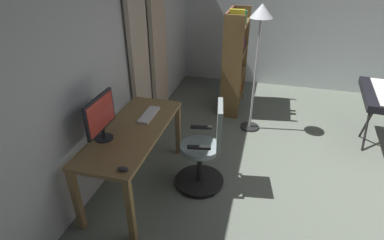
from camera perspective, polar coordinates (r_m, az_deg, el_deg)
The scene contains 13 objects.
ground_plane at distance 3.95m, azimuth 30.15°, elevation -12.60°, with size 8.05×8.05×0.00m, color #5E665A.
back_room_partition at distance 3.57m, azimuth -15.93°, elevation 10.40°, with size 6.19×0.10×2.59m, color silver.
left_room_partition at distance 6.22m, azimuth 27.24°, elevation 16.19°, with size 0.10×6.00×2.59m, color silver.
curtain_left_panel at distance 4.72m, azimuth -6.36°, elevation 14.52°, with size 0.54×0.06×2.38m, color #C1B49B.
curtain_right_panel at distance 4.10m, azimuth -9.89°, elevation 11.96°, with size 0.50×0.06×2.38m, color #C1B49B.
desk at distance 3.29m, azimuth -10.99°, elevation -3.17°, with size 1.52×0.62×0.74m.
office_chair at distance 3.35m, azimuth 2.64°, elevation -5.66°, with size 0.56×0.56×1.02m.
computer_monitor at distance 3.03m, azimuth -16.79°, elevation 0.80°, with size 0.48×0.18×0.45m.
computer_keyboard at distance 3.47m, azimuth -8.07°, elevation 0.99°, with size 0.40×0.13×0.02m, color white.
computer_mouse at distance 2.68m, azimuth -12.83°, elevation -8.91°, with size 0.06×0.10×0.04m, color #333338.
bookshelf at distance 5.04m, azimuth 7.53°, elevation 11.04°, with size 0.86×0.30×1.64m.
piano_keyboard at distance 4.59m, azimuth 31.25°, elevation 3.95°, with size 1.05×0.42×0.81m.
floor_lamp at distance 4.20m, azimuth 12.61°, elevation 16.14°, with size 0.30×0.30×1.80m.
Camera 1 is at (2.90, -1.23, 2.39)m, focal length 28.47 mm.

